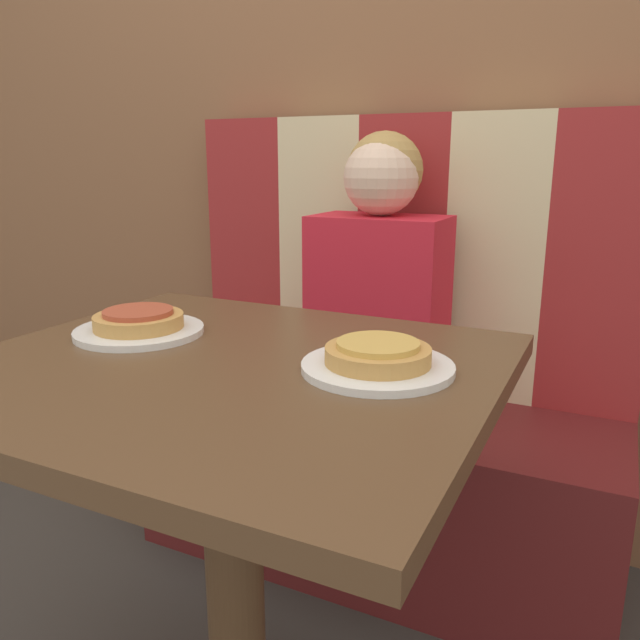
# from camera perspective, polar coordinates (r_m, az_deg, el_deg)

# --- Properties ---
(wall_back) EXTENTS (7.00, 0.05, 2.60)m
(wall_back) POSITION_cam_1_polar(r_m,az_deg,el_deg) (1.82, 9.19, 21.28)
(wall_back) COLOR brown
(wall_back) RESTS_ON ground_plane
(booth_seat) EXTENTS (1.24, 0.46, 0.46)m
(booth_seat) POSITION_cam_1_polar(r_m,az_deg,el_deg) (1.76, 4.95, -14.46)
(booth_seat) COLOR #5B1919
(booth_seat) RESTS_ON ground_plane
(booth_backrest) EXTENTS (1.24, 0.07, 0.74)m
(booth_backrest) POSITION_cam_1_polar(r_m,az_deg,el_deg) (1.74, 7.67, 5.97)
(booth_backrest) COLOR maroon
(booth_backrest) RESTS_ON booth_seat
(dining_table) EXTENTS (0.83, 0.74, 0.77)m
(dining_table) POSITION_cam_1_polar(r_m,az_deg,el_deg) (1.03, -8.32, -9.92)
(dining_table) COLOR brown
(dining_table) RESTS_ON ground_plane
(person) EXTENTS (0.33, 0.22, 0.69)m
(person) POSITION_cam_1_polar(r_m,az_deg,el_deg) (1.57, 5.44, 4.09)
(person) COLOR red
(person) RESTS_ON booth_seat
(plate_left) EXTENTS (0.23, 0.23, 0.01)m
(plate_left) POSITION_cam_1_polar(r_m,az_deg,el_deg) (1.17, -16.17, -0.98)
(plate_left) COLOR white
(plate_left) RESTS_ON dining_table
(plate_right) EXTENTS (0.23, 0.23, 0.01)m
(plate_right) POSITION_cam_1_polar(r_m,az_deg,el_deg) (0.94, 5.28, -4.30)
(plate_right) COLOR white
(plate_right) RESTS_ON dining_table
(pizza_left) EXTENTS (0.16, 0.16, 0.03)m
(pizza_left) POSITION_cam_1_polar(r_m,az_deg,el_deg) (1.17, -16.25, 0.04)
(pizza_left) COLOR #C68E47
(pizza_left) RESTS_ON plate_left
(pizza_right) EXTENTS (0.16, 0.16, 0.03)m
(pizza_right) POSITION_cam_1_polar(r_m,az_deg,el_deg) (0.93, 5.31, -3.05)
(pizza_right) COLOR #C68E47
(pizza_right) RESTS_ON plate_right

